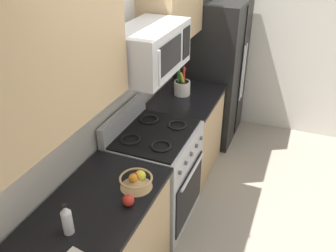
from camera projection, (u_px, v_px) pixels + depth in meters
name	position (u px, v px, depth m)	size (l,w,h in m)	color
ground_plane	(224.00, 233.00, 3.26)	(16.00, 16.00, 0.00)	gray
wall_back	(111.00, 85.00, 2.96)	(8.00, 0.10, 2.60)	beige
range_oven	(155.00, 175.00, 3.24)	(0.76, 0.69, 1.09)	#B2B5BA
counter_right	(186.00, 133.00, 3.92)	(0.87, 0.65, 0.91)	tan
refrigerator	(212.00, 72.00, 4.42)	(0.86, 0.76, 1.73)	black
wall_right	(277.00, 32.00, 4.41)	(0.10, 8.00, 2.60)	beige
microwave	(149.00, 49.00, 2.67)	(0.75, 0.44, 0.35)	#B2B5BA
upper_cabinets_left	(38.00, 62.00, 1.79)	(1.23, 0.34, 0.75)	tan
utensil_crock	(182.00, 87.00, 3.69)	(0.17, 0.17, 0.32)	white
fruit_basket	(136.00, 181.00, 2.41)	(0.23, 0.23, 0.10)	tan
apple_loose	(128.00, 200.00, 2.25)	(0.08, 0.08, 0.08)	red
bottle_vinegar	(67.00, 220.00, 2.02)	(0.06, 0.06, 0.21)	silver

